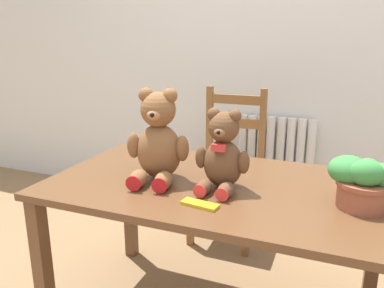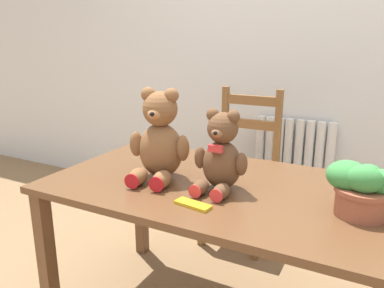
% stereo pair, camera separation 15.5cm
% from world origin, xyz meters
% --- Properties ---
extents(wall_back, '(8.00, 0.04, 2.60)m').
position_xyz_m(wall_back, '(0.00, 1.73, 1.30)').
color(wall_back, silver).
rests_on(wall_back, ground_plane).
extents(radiator, '(0.57, 0.10, 0.75)m').
position_xyz_m(radiator, '(0.04, 1.66, 0.34)').
color(radiator, white).
rests_on(radiator, ground_plane).
extents(dining_table, '(1.43, 0.82, 0.70)m').
position_xyz_m(dining_table, '(0.00, 0.41, 0.61)').
color(dining_table, brown).
rests_on(dining_table, ground_plane).
extents(wooden_chair_behind, '(0.41, 0.40, 0.99)m').
position_xyz_m(wooden_chair_behind, '(-0.19, 1.24, 0.48)').
color(wooden_chair_behind, brown).
rests_on(wooden_chair_behind, ground_plane).
extents(teddy_bear_left, '(0.28, 0.29, 0.39)m').
position_xyz_m(teddy_bear_left, '(-0.26, 0.36, 0.87)').
color(teddy_bear_left, brown).
rests_on(teddy_bear_left, dining_table).
extents(teddy_bear_right, '(0.23, 0.22, 0.33)m').
position_xyz_m(teddy_bear_right, '(0.03, 0.36, 0.84)').
color(teddy_bear_right, brown).
rests_on(teddy_bear_right, dining_table).
extents(potted_plant, '(0.25, 0.19, 0.19)m').
position_xyz_m(potted_plant, '(0.55, 0.37, 0.80)').
color(potted_plant, '#9E5138').
rests_on(potted_plant, dining_table).
extents(chocolate_bar, '(0.15, 0.07, 0.01)m').
position_xyz_m(chocolate_bar, '(0.01, 0.16, 0.71)').
color(chocolate_bar, gold).
rests_on(chocolate_bar, dining_table).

